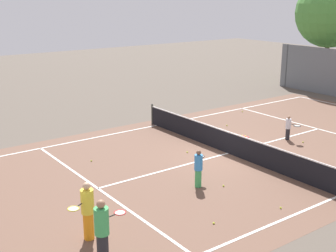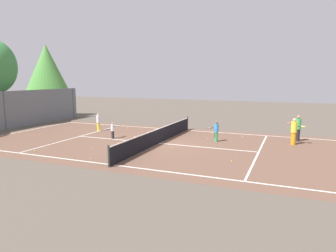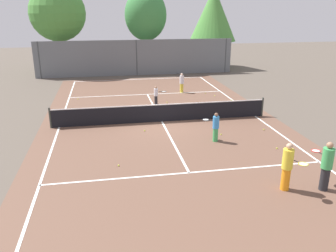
% 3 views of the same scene
% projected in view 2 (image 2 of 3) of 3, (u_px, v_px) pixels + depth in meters
% --- Properties ---
extents(ground_plane, '(80.00, 80.00, 0.00)m').
position_uv_depth(ground_plane, '(159.00, 143.00, 20.13)').
color(ground_plane, brown).
extents(court_surface, '(13.00, 25.00, 0.01)m').
position_uv_depth(court_surface, '(159.00, 143.00, 20.13)').
color(court_surface, brown).
rests_on(court_surface, ground_plane).
extents(tennis_net, '(11.90, 0.10, 1.10)m').
position_uv_depth(tennis_net, '(159.00, 136.00, 20.05)').
color(tennis_net, '#333833').
rests_on(tennis_net, ground_plane).
extents(perimeter_fence, '(18.00, 0.12, 3.20)m').
position_uv_depth(perimeter_fence, '(4.00, 111.00, 25.14)').
color(perimeter_fence, slate).
rests_on(perimeter_fence, ground_plane).
extents(tree_0, '(4.65, 4.65, 7.89)m').
position_uv_depth(tree_0, '(47.00, 69.00, 33.00)').
color(tree_0, brown).
rests_on(tree_0, ground_plane).
extents(player_0, '(0.82, 0.34, 1.18)m').
position_uv_depth(player_0, '(113.00, 130.00, 21.65)').
color(player_0, '#232328').
rests_on(player_0, ground_plane).
extents(player_1, '(0.31, 0.31, 1.43)m').
position_uv_depth(player_1, '(98.00, 122.00, 24.83)').
color(player_1, yellow).
rests_on(player_1, ground_plane).
extents(player_2, '(0.77, 0.78, 1.40)m').
position_uv_depth(player_2, '(216.00, 131.00, 20.56)').
color(player_2, '#3FA559').
rests_on(player_2, ground_plane).
extents(player_3, '(0.45, 0.96, 1.78)m').
position_uv_depth(player_3, '(298.00, 128.00, 20.71)').
color(player_3, '#232328').
rests_on(player_3, ground_plane).
extents(player_4, '(0.65, 0.93, 1.73)m').
position_uv_depth(player_4, '(294.00, 131.00, 19.61)').
color(player_4, orange).
rests_on(player_4, ground_plane).
extents(ball_crate, '(0.37, 0.38, 0.43)m').
position_uv_depth(ball_crate, '(135.00, 140.00, 20.16)').
color(ball_crate, red).
rests_on(ball_crate, ground_plane).
extents(tennis_ball_0, '(0.07, 0.07, 0.07)m').
position_uv_depth(tennis_ball_0, '(207.00, 139.00, 21.46)').
color(tennis_ball_0, '#CCE533').
rests_on(tennis_ball_0, ground_plane).
extents(tennis_ball_1, '(0.07, 0.07, 0.07)m').
position_uv_depth(tennis_ball_1, '(212.00, 133.00, 23.76)').
color(tennis_ball_1, '#CCE533').
rests_on(tennis_ball_1, ground_plane).
extents(tennis_ball_2, '(0.07, 0.07, 0.07)m').
position_uv_depth(tennis_ball_2, '(116.00, 136.00, 22.49)').
color(tennis_ball_2, '#CCE533').
rests_on(tennis_ball_2, ground_plane).
extents(tennis_ball_3, '(0.07, 0.07, 0.07)m').
position_uv_depth(tennis_ball_3, '(232.00, 161.00, 15.72)').
color(tennis_ball_3, '#CCE533').
rests_on(tennis_ball_3, ground_plane).
extents(tennis_ball_4, '(0.07, 0.07, 0.07)m').
position_uv_depth(tennis_ball_4, '(115.00, 158.00, 16.35)').
color(tennis_ball_4, '#CCE533').
rests_on(tennis_ball_4, ground_plane).
extents(tennis_ball_5, '(0.07, 0.07, 0.07)m').
position_uv_depth(tennis_ball_5, '(128.00, 128.00, 26.27)').
color(tennis_ball_5, '#CCE533').
rests_on(tennis_ball_5, ground_plane).
extents(tennis_ball_6, '(0.07, 0.07, 0.07)m').
position_uv_depth(tennis_ball_6, '(117.00, 128.00, 26.19)').
color(tennis_ball_6, '#CCE533').
rests_on(tennis_ball_6, ground_plane).
extents(tennis_ball_7, '(0.07, 0.07, 0.07)m').
position_uv_depth(tennis_ball_7, '(146.00, 127.00, 26.45)').
color(tennis_ball_7, '#CCE533').
rests_on(tennis_ball_7, ground_plane).
extents(tennis_ball_8, '(0.07, 0.07, 0.07)m').
position_uv_depth(tennis_ball_8, '(91.00, 158.00, 16.21)').
color(tennis_ball_8, '#CCE533').
rests_on(tennis_ball_8, ground_plane).
extents(tennis_ball_9, '(0.07, 0.07, 0.07)m').
position_uv_depth(tennis_ball_9, '(92.00, 149.00, 18.31)').
color(tennis_ball_9, '#CCE533').
rests_on(tennis_ball_9, ground_plane).
extents(tennis_ball_10, '(0.07, 0.07, 0.07)m').
position_uv_depth(tennis_ball_10, '(172.00, 148.00, 18.57)').
color(tennis_ball_10, '#CCE533').
rests_on(tennis_ball_10, ground_plane).
extents(tennis_ball_11, '(0.07, 0.07, 0.07)m').
position_uv_depth(tennis_ball_11, '(243.00, 136.00, 22.37)').
color(tennis_ball_11, '#CCE533').
rests_on(tennis_ball_11, ground_plane).
extents(tennis_ball_12, '(0.07, 0.07, 0.07)m').
position_uv_depth(tennis_ball_12, '(35.00, 151.00, 17.85)').
color(tennis_ball_12, '#CCE533').
rests_on(tennis_ball_12, ground_plane).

